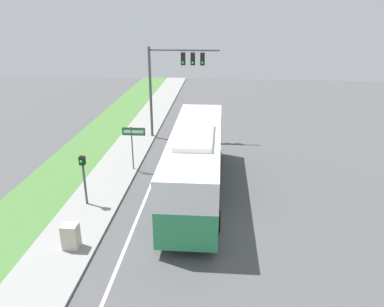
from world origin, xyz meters
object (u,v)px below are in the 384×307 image
(bus, at_px, (196,158))
(signal_gantry, at_px, (173,73))
(utility_cabinet, at_px, (71,236))
(pedestrian_signal, at_px, (84,172))
(street_sign, at_px, (133,139))

(bus, relative_size, signal_gantry, 1.75)
(signal_gantry, height_order, utility_cabinet, signal_gantry)
(pedestrian_signal, height_order, street_sign, street_sign)
(bus, relative_size, pedestrian_signal, 4.43)
(bus, relative_size, utility_cabinet, 11.23)
(bus, xyz_separation_m, street_sign, (-4.06, 2.73, 0.01))
(bus, xyz_separation_m, utility_cabinet, (-4.87, -5.72, -1.40))
(signal_gantry, bearing_deg, street_sign, -104.12)
(signal_gantry, xyz_separation_m, pedestrian_signal, (-3.14, -11.29, -3.18))
(signal_gantry, bearing_deg, pedestrian_signal, -105.54)
(signal_gantry, distance_m, pedestrian_signal, 12.15)
(pedestrian_signal, distance_m, utility_cabinet, 4.02)
(bus, height_order, street_sign, bus)
(signal_gantry, bearing_deg, utility_cabinet, -99.34)
(utility_cabinet, bearing_deg, bus, 49.58)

